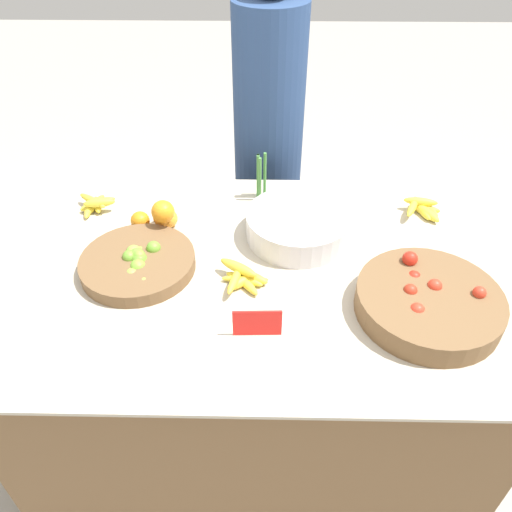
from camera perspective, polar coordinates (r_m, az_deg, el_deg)
The scene contains 12 objects.
ground_plane at distance 2.26m, azimuth 0.00°, elevation -15.91°, with size 12.00×12.00×0.00m, color #A39E93.
market_table at distance 1.96m, azimuth 0.00°, elevation -9.65°, with size 1.64×1.15×0.76m.
lime_bowl at distance 1.72m, azimuth -13.34°, elevation -0.73°, with size 0.38×0.38×0.08m.
tomato_basket at distance 1.60m, azimuth 19.04°, elevation -4.94°, with size 0.44×0.44×0.12m.
orange_pile at distance 1.86m, azimuth -10.85°, elevation 4.56°, with size 0.17×0.13×0.14m.
metal_bowl at distance 1.81m, azimuth 4.83°, elevation 3.50°, with size 0.37×0.37×0.10m.
price_sign at distance 1.44m, azimuth 0.14°, elevation -7.68°, with size 0.14×0.01×0.10m.
veg_bundle at distance 2.00m, azimuth 0.37°, elevation 9.07°, with size 0.04×0.05×0.19m.
banana_bunch_front_right at distance 2.04m, azimuth 18.51°, elevation 5.23°, with size 0.16×0.19×0.06m.
banana_bunch_middle_left at distance 1.62m, azimuth -1.47°, elevation -2.44°, with size 0.17×0.17×0.06m.
banana_bunch_back_center at distance 2.06m, azimuth -17.89°, elevation 5.69°, with size 0.16×0.16×0.06m.
vendor_person at distance 2.43m, azimuth 1.40°, elevation 11.69°, with size 0.32×0.32×1.57m.
Camera 1 is at (0.02, -1.28, 1.87)m, focal length 35.00 mm.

